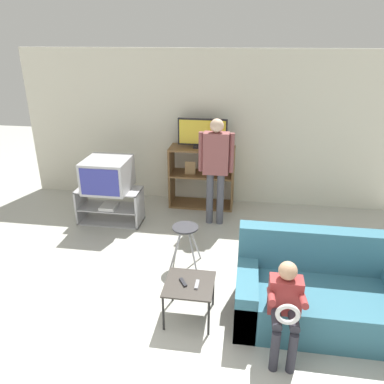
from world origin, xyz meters
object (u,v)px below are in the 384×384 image
Objects in this scene: folding_stool at (185,234)px; couch at (319,295)px; television_flat at (202,134)px; remote_control_white at (197,284)px; television_main at (108,175)px; remote_control_black at (183,282)px; media_shelf at (202,177)px; person_seated_child at (285,304)px; person_standing_adult at (216,162)px; tv_stand at (110,206)px; snack_table at (189,287)px.

folding_stool is 1.73m from couch.
television_flat is at bearing 90.96° from folding_stool.
television_main is at bearing 129.70° from remote_control_white.
couch is (1.40, 0.20, -0.15)m from remote_control_black.
media_shelf is 1.88m from folding_stool.
person_seated_child is (1.17, -3.19, 0.03)m from media_shelf.
media_shelf reaches higher than remote_control_black.
media_shelf is at bearing 62.55° from remote_control_black.
person_standing_adult is at bearing 78.25° from folding_stool.
couch reaches higher than tv_stand.
remote_control_black is at bearing -174.89° from snack_table.
person_standing_adult reaches higher than folding_stool.
television_main is at bearing 143.17° from folding_stool.
television_flat reaches higher than couch.
person_seated_child is (0.93, -0.34, 0.18)m from snack_table.
tv_stand is 3.46m from person_seated_child.
television_main is 0.62× the size of media_shelf.
snack_table is 3.51× the size of remote_control_black.
remote_control_black is 1.00× the size of remote_control_white.
folding_stool is 0.99m from snack_table.
couch is at bearing -31.65° from television_main.
person_standing_adult is (-1.28, 2.01, 0.73)m from couch.
television_flat is at bearing 32.20° from tv_stand.
media_shelf is 3.40m from person_seated_child.
television_main is at bearing -148.06° from media_shelf.
media_shelf is (1.35, 0.84, -0.27)m from television_main.
snack_table is (0.21, -0.96, -0.07)m from folding_stool.
snack_table is 2.30m from person_standing_adult.
remote_control_black is at bearing 161.20° from person_seated_child.
television_main reaches higher than remote_control_white.
folding_stool is at bearing 102.10° from snack_table.
television_main is 0.41× the size of person_standing_adult.
remote_control_white is at bearing -89.25° from person_standing_adult.
person_standing_adult reaches higher than tv_stand.
media_shelf reaches higher than tv_stand.
person_seated_child is at bearing -42.93° from television_main.
snack_table is 1.01m from person_seated_child.
media_shelf is at bearing 120.75° from couch.
television_main is 1.67m from television_flat.
person_seated_child is at bearing -70.00° from television_flat.
media_shelf is 2.86m from remote_control_black.
folding_stool is 1.73m from person_seated_child.
media_shelf is at bearing -98.08° from television_flat.
television_flat is 0.47× the size of couch.
couch is at bearing 8.34° from snack_table.
snack_table is at bearing -85.17° from media_shelf.
tv_stand is 0.58× the size of couch.
couch is 2.50m from person_standing_adult.
television_flat is at bearing 94.76° from snack_table.
television_main is 0.40× the size of couch.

